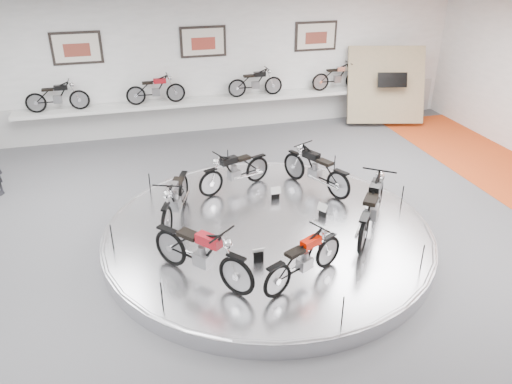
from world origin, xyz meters
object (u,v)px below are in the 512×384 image
object	(u,v)px
bike_a	(316,169)
bike_d	(202,252)
shelf	(207,101)
bike_c	(175,198)
bike_b	(235,170)
bike_e	(304,258)
bike_f	(372,206)
display_platform	(268,234)

from	to	relation	value
bike_a	bike_d	xyz separation A→B (m)	(-3.03, -2.65, 0.03)
shelf	bike_c	world-z (taller)	bike_c
bike_b	bike_e	size ratio (longest dim) A/B	1.04
bike_d	bike_f	xyz separation A→B (m)	(3.38, 0.64, 0.04)
bike_e	shelf	bearing A→B (deg)	63.98
bike_c	bike_f	size ratio (longest dim) A/B	0.89
bike_c	bike_e	distance (m)	3.11
display_platform	bike_c	distance (m)	1.97
bike_d	bike_e	world-z (taller)	bike_d
bike_d	bike_f	distance (m)	3.44
bike_a	bike_b	bearing A→B (deg)	48.47
bike_e	bike_f	bearing A→B (deg)	5.91
shelf	bike_b	world-z (taller)	bike_b
display_platform	bike_d	size ratio (longest dim) A/B	3.60
bike_e	bike_c	bearing A→B (deg)	98.15
bike_b	bike_e	distance (m)	3.65
display_platform	bike_e	size ratio (longest dim) A/B	4.22
bike_b	bike_f	size ratio (longest dim) A/B	0.83
display_platform	bike_d	distance (m)	2.11
bike_a	bike_f	world-z (taller)	bike_f
display_platform	bike_b	world-z (taller)	bike_b
bike_b	bike_d	distance (m)	3.39
bike_b	bike_e	world-z (taller)	bike_b
display_platform	bike_e	world-z (taller)	bike_e
shelf	bike_b	bearing A→B (deg)	-92.93
bike_c	bike_f	bearing A→B (deg)	89.29
bike_c	bike_d	size ratio (longest dim) A/B	0.96
display_platform	bike_c	bearing A→B (deg)	155.91
bike_d	bike_e	bearing A→B (deg)	32.76
shelf	bike_e	size ratio (longest dim) A/B	7.26
display_platform	bike_a	world-z (taller)	bike_a
bike_d	shelf	bearing A→B (deg)	128.93
bike_a	bike_e	world-z (taller)	bike_a
bike_b	bike_c	distance (m)	1.82
bike_b	bike_c	bearing A→B (deg)	15.02
shelf	bike_c	distance (m)	5.89
bike_a	bike_b	distance (m)	1.81
bike_a	bike_e	bearing A→B (deg)	129.45
bike_f	shelf	bearing A→B (deg)	52.32
bike_b	shelf	bearing A→B (deg)	-114.29
bike_a	bike_d	size ratio (longest dim) A/B	0.95
bike_e	bike_f	world-z (taller)	bike_f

